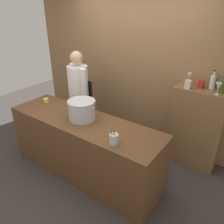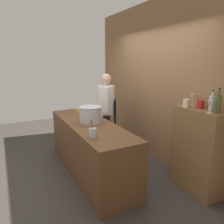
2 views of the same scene
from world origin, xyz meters
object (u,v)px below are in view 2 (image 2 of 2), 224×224
object	(u,v)px
chef	(107,108)
spice_tin_cream	(187,103)
wine_glass_short	(192,97)
wine_glass_wide	(210,104)
stockpot_large	(90,114)
wine_bottle_olive	(218,104)
utensil_crock	(93,133)
wine_bottle_clear	(212,102)
butter_jar	(78,110)
spice_tin_red	(201,104)

from	to	relation	value
chef	spice_tin_cream	bearing A→B (deg)	-141.73
wine_glass_short	wine_glass_wide	distance (m)	0.47
chef	stockpot_large	bearing A→B (deg)	158.74
wine_glass_short	wine_bottle_olive	bearing A→B (deg)	-6.34
utensil_crock	wine_bottle_olive	distance (m)	1.68
stockpot_large	spice_tin_cream	size ratio (longest dim) A/B	3.64
stockpot_large	wine_bottle_clear	distance (m)	1.86
utensil_crock	wine_glass_short	bearing A→B (deg)	78.37
butter_jar	spice_tin_cream	distance (m)	2.21
wine_bottle_olive	wine_glass_wide	bearing A→B (deg)	-107.91
wine_bottle_olive	wine_glass_wide	distance (m)	0.11
wine_bottle_olive	spice_tin_cream	xyz separation A→B (m)	(-0.43, -0.09, -0.06)
wine_bottle_olive	utensil_crock	bearing A→B (deg)	-118.57
chef	butter_jar	world-z (taller)	chef
wine_bottle_olive	wine_glass_short	bearing A→B (deg)	173.66
stockpot_large	spice_tin_red	distance (m)	1.72
butter_jar	wine_bottle_clear	size ratio (longest dim) A/B	0.30
butter_jar	spice_tin_cream	world-z (taller)	spice_tin_cream
wine_glass_short	wine_bottle_clear	bearing A→B (deg)	3.38
wine_bottle_olive	stockpot_large	bearing A→B (deg)	-141.89
wine_bottle_clear	wine_glass_short	size ratio (longest dim) A/B	1.49
wine_bottle_clear	butter_jar	bearing A→B (deg)	-152.25
stockpot_large	utensil_crock	bearing A→B (deg)	-19.52
stockpot_large	wine_glass_short	distance (m)	1.63
utensil_crock	wine_bottle_clear	world-z (taller)	wine_bottle_clear
utensil_crock	stockpot_large	bearing A→B (deg)	160.48
wine_glass_wide	spice_tin_cream	xyz separation A→B (m)	(-0.40, 0.02, -0.06)
utensil_crock	butter_jar	bearing A→B (deg)	168.02
wine_bottle_olive	wine_bottle_clear	size ratio (longest dim) A/B	1.19
wine_bottle_clear	chef	bearing A→B (deg)	-162.17
wine_glass_wide	spice_tin_cream	size ratio (longest dim) A/B	1.37
stockpot_large	spice_tin_cream	xyz separation A→B (m)	(1.06, 1.08, 0.28)
chef	wine_bottle_clear	distance (m)	2.11
utensil_crock	wine_bottle_clear	distance (m)	1.67
wine_bottle_olive	spice_tin_cream	distance (m)	0.45
wine_bottle_olive	wine_glass_short	world-z (taller)	wine_bottle_olive
utensil_crock	wine_bottle_olive	size ratio (longest dim) A/B	0.81
wine_bottle_clear	wine_glass_wide	world-z (taller)	wine_bottle_clear
utensil_crock	butter_jar	distance (m)	1.62
wine_bottle_olive	wine_bottle_clear	xyz separation A→B (m)	(-0.15, 0.07, -0.02)
wine_bottle_clear	spice_tin_red	bearing A→B (deg)	-158.47
wine_bottle_clear	spice_tin_cream	size ratio (longest dim) A/B	2.25
wine_bottle_clear	spice_tin_red	world-z (taller)	wine_bottle_clear
wine_bottle_olive	wine_glass_wide	world-z (taller)	wine_bottle_olive
wine_bottle_olive	spice_tin_cream	size ratio (longest dim) A/B	2.67
chef	spice_tin_cream	xyz separation A→B (m)	(1.69, 0.47, 0.35)
stockpot_large	wine_bottle_olive	bearing A→B (deg)	38.11
wine_bottle_clear	spice_tin_cream	bearing A→B (deg)	-149.83
wine_bottle_olive	wine_glass_wide	size ratio (longest dim) A/B	1.94
wine_glass_short	butter_jar	bearing A→B (deg)	-148.78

